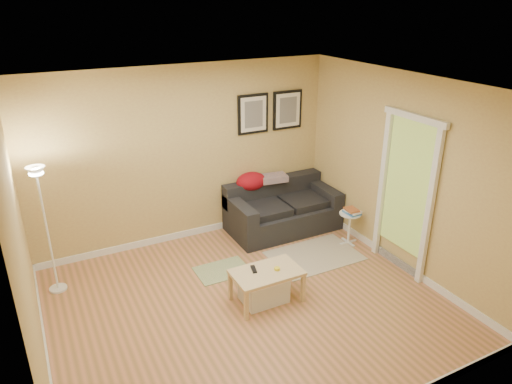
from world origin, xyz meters
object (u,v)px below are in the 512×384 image
coffee_table (267,286)px  side_table (349,228)px  sofa (283,207)px  storage_bin (264,288)px  floor_lamp (48,234)px  book_stack (352,211)px

coffee_table → side_table: size_ratio=1.67×
sofa → storage_bin: sofa is taller
coffee_table → floor_lamp: bearing=160.7°
coffee_table → storage_bin: size_ratio=1.51×
book_stack → floor_lamp: (-4.03, 0.73, 0.25)m
storage_bin → book_stack: book_stack is taller
sofa → floor_lamp: bearing=-177.6°
book_stack → storage_bin: bearing=-158.4°
storage_bin → book_stack: bearing=20.2°
storage_bin → floor_lamp: bearing=147.7°
sofa → book_stack: 1.10m
storage_bin → sofa: bearing=52.9°
coffee_table → floor_lamp: (-2.24, 1.42, 0.58)m
sofa → side_table: 1.08m
side_table → floor_lamp: 4.12m
storage_bin → floor_lamp: (-2.21, 1.40, 0.62)m
book_stack → sofa: bearing=128.1°
storage_bin → book_stack: (1.82, 0.67, 0.37)m
coffee_table → side_table: side_table is taller
sofa → side_table: bearing=-53.2°
coffee_table → storage_bin: bearing=161.6°
coffee_table → book_stack: 1.95m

